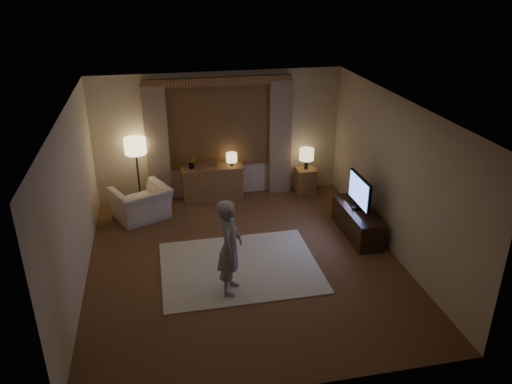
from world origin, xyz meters
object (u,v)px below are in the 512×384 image
object	(u,v)px
side_table	(305,181)
person	(230,247)
armchair	(142,203)
sideboard	(213,184)
tv_stand	(357,222)

from	to	relation	value
side_table	person	distance (m)	3.86
armchair	person	bearing A→B (deg)	89.97
armchair	side_table	distance (m)	3.44
sideboard	armchair	size ratio (longest dim) A/B	1.23
sideboard	armchair	xyz separation A→B (m)	(-1.43, -0.56, -0.03)
armchair	side_table	world-z (taller)	armchair
sideboard	person	bearing A→B (deg)	-92.66
sideboard	tv_stand	world-z (taller)	sideboard
armchair	person	distance (m)	3.01
person	tv_stand	bearing A→B (deg)	-43.28
side_table	person	xyz separation A→B (m)	(-2.12, -3.19, 0.48)
tv_stand	person	distance (m)	2.85
tv_stand	person	bearing A→B (deg)	-153.06
sideboard	person	size ratio (longest dim) A/B	0.81
sideboard	side_table	distance (m)	1.97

